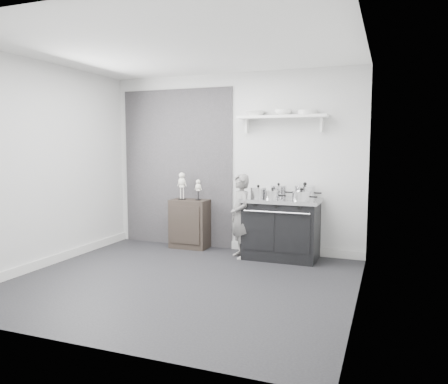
{
  "coord_description": "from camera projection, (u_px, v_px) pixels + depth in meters",
  "views": [
    {
      "loc": [
        2.27,
        -4.54,
        1.6
      ],
      "look_at": [
        0.18,
        0.95,
        0.98
      ],
      "focal_mm": 35.0,
      "sensor_mm": 36.0,
      "label": 1
    }
  ],
  "objects": [
    {
      "name": "ground",
      "position": [
        181.0,
        281.0,
        5.19
      ],
      "size": [
        4.0,
        4.0,
        0.0
      ],
      "primitive_type": "plane",
      "color": "black",
      "rests_on": "ground"
    },
    {
      "name": "room_shell",
      "position": [
        179.0,
        143.0,
        5.19
      ],
      "size": [
        4.02,
        3.62,
        2.71
      ],
      "color": "silver",
      "rests_on": "ground"
    },
    {
      "name": "wall_shelf",
      "position": [
        282.0,
        118.0,
        6.25
      ],
      "size": [
        1.3,
        0.26,
        0.24
      ],
      "color": "white",
      "rests_on": "room_shell"
    },
    {
      "name": "stove",
      "position": [
        281.0,
        228.0,
        6.21
      ],
      "size": [
        1.08,
        0.67,
        0.87
      ],
      "color": "black",
      "rests_on": "ground"
    },
    {
      "name": "side_cabinet",
      "position": [
        190.0,
        224.0,
        6.87
      ],
      "size": [
        0.59,
        0.34,
        0.76
      ],
      "primitive_type": "cube",
      "color": "black",
      "rests_on": "ground"
    },
    {
      "name": "child",
      "position": [
        240.0,
        216.0,
        6.23
      ],
      "size": [
        0.5,
        0.52,
        1.21
      ],
      "primitive_type": "imported",
      "rotation": [
        0.0,
        0.0,
        -0.89
      ],
      "color": "slate",
      "rests_on": "ground"
    },
    {
      "name": "pot_front_left",
      "position": [
        258.0,
        193.0,
        6.19
      ],
      "size": [
        0.31,
        0.23,
        0.19
      ],
      "color": "silver",
      "rests_on": "stove"
    },
    {
      "name": "pot_back_left",
      "position": [
        279.0,
        191.0,
        6.3
      ],
      "size": [
        0.32,
        0.23,
        0.21
      ],
      "color": "silver",
      "rests_on": "stove"
    },
    {
      "name": "pot_back_right",
      "position": [
        305.0,
        192.0,
        6.17
      ],
      "size": [
        0.38,
        0.3,
        0.23
      ],
      "color": "silver",
      "rests_on": "stove"
    },
    {
      "name": "pot_front_right",
      "position": [
        301.0,
        196.0,
        5.88
      ],
      "size": [
        0.34,
        0.25,
        0.18
      ],
      "color": "silver",
      "rests_on": "stove"
    },
    {
      "name": "pot_front_center",
      "position": [
        272.0,
        195.0,
        6.06
      ],
      "size": [
        0.3,
        0.21,
        0.16
      ],
      "color": "silver",
      "rests_on": "stove"
    },
    {
      "name": "skeleton_full",
      "position": [
        182.0,
        184.0,
        6.85
      ],
      "size": [
        0.14,
        0.09,
        0.49
      ],
      "primitive_type": null,
      "color": "silver",
      "rests_on": "side_cabinet"
    },
    {
      "name": "skeleton_torso",
      "position": [
        198.0,
        188.0,
        6.76
      ],
      "size": [
        0.1,
        0.07,
        0.37
      ],
      "primitive_type": null,
      "color": "silver",
      "rests_on": "side_cabinet"
    },
    {
      "name": "bowl_large",
      "position": [
        255.0,
        113.0,
        6.38
      ],
      "size": [
        0.29,
        0.29,
        0.07
      ],
      "primitive_type": "imported",
      "color": "white",
      "rests_on": "wall_shelf"
    },
    {
      "name": "bowl_small",
      "position": [
        283.0,
        112.0,
        6.23
      ],
      "size": [
        0.25,
        0.25,
        0.08
      ],
      "primitive_type": "imported",
      "color": "white",
      "rests_on": "wall_shelf"
    },
    {
      "name": "plate_stack",
      "position": [
        308.0,
        112.0,
        6.11
      ],
      "size": [
        0.28,
        0.28,
        0.06
      ],
      "primitive_type": "cylinder",
      "color": "silver",
      "rests_on": "wall_shelf"
    }
  ]
}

